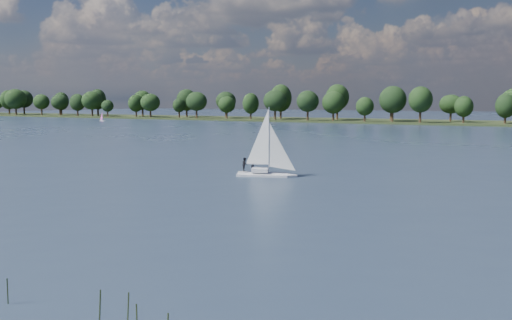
{
  "coord_description": "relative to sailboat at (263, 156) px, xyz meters",
  "views": [
    {
      "loc": [
        31.6,
        -25.14,
        9.67
      ],
      "look_at": [
        0.2,
        33.94,
        2.5
      ],
      "focal_mm": 40.0,
      "sensor_mm": 36.0,
      "label": 1
    }
  ],
  "objects": [
    {
      "name": "sailboat",
      "position": [
        0.0,
        0.0,
        0.0
      ],
      "size": [
        7.17,
        3.98,
        9.09
      ],
      "rotation": [
        0.0,
        0.0,
        0.32
      ],
      "color": "silver",
      "rests_on": "ground"
    },
    {
      "name": "dinghy_pink",
      "position": [
        -145.73,
        127.69,
        -1.54
      ],
      "size": [
        2.65,
        1.05,
        4.24
      ],
      "rotation": [
        0.0,
        0.0,
        0.0
      ],
      "color": "white",
      "rests_on": "ground"
    },
    {
      "name": "pontoon",
      "position": [
        -179.52,
        156.25,
        -2.54
      ],
      "size": [
        4.29,
        2.66,
        0.5
      ],
      "primitive_type": "cube",
      "rotation": [
        0.0,
        0.0,
        0.17
      ],
      "color": "slate",
      "rests_on": "ground"
    },
    {
      "name": "treeline",
      "position": [
        -7.49,
        169.75,
        5.5
      ],
      "size": [
        562.29,
        73.98,
        18.15
      ],
      "color": "black",
      "rests_on": "ground"
    },
    {
      "name": "ground",
      "position": [
        0.87,
        62.12,
        -2.54
      ],
      "size": [
        700.0,
        700.0,
        0.0
      ],
      "primitive_type": "plane",
      "color": "#233342",
      "rests_on": "ground"
    },
    {
      "name": "far_shore",
      "position": [
        0.87,
        174.12,
        -2.54
      ],
      "size": [
        660.0,
        40.0,
        1.5
      ],
      "primitive_type": "cube",
      "color": "black",
      "rests_on": "ground"
    }
  ]
}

